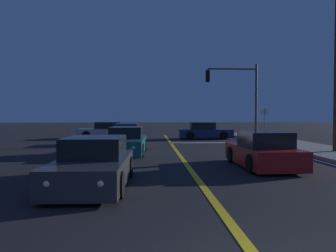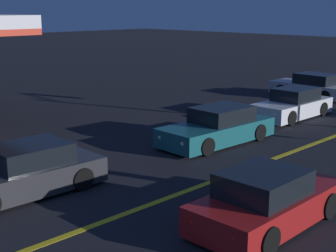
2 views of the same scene
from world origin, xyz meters
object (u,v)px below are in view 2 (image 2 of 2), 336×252
at_px(car_side_waiting_red, 267,201).
at_px(car_distant_tail_teal, 218,128).
at_px(car_lead_oncoming_white, 293,105).
at_px(car_parked_curb_charcoal, 24,173).
at_px(car_far_approaching_silver, 312,87).

xyz_separation_m(car_side_waiting_red, car_distant_tail_teal, (-5.38, 4.73, 0.00)).
bearing_deg(car_lead_oncoming_white, car_side_waiting_red, 118.84).
bearing_deg(car_parked_curb_charcoal, car_distant_tail_teal, -91.31).
xyz_separation_m(car_far_approaching_silver, car_parked_curb_charcoal, (2.07, -18.85, -0.00)).
height_order(car_parked_curb_charcoal, car_side_waiting_red, same).
bearing_deg(car_far_approaching_silver, car_lead_oncoming_white, -156.74).
height_order(car_side_waiting_red, car_distant_tail_teal, same).
bearing_deg(car_parked_curb_charcoal, car_far_approaching_silver, -82.33).
bearing_deg(car_side_waiting_red, car_distant_tail_teal, 137.81).
bearing_deg(car_lead_oncoming_white, car_parked_curb_charcoal, 90.24).
height_order(car_side_waiting_red, car_lead_oncoming_white, same).
distance_m(car_distant_tail_teal, car_lead_oncoming_white, 5.82).
height_order(car_far_approaching_silver, car_lead_oncoming_white, same).
xyz_separation_m(car_far_approaching_silver, car_lead_oncoming_white, (2.03, -5.34, -0.00)).
xyz_separation_m(car_parked_curb_charcoal, car_lead_oncoming_white, (-0.04, 13.50, -0.00)).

